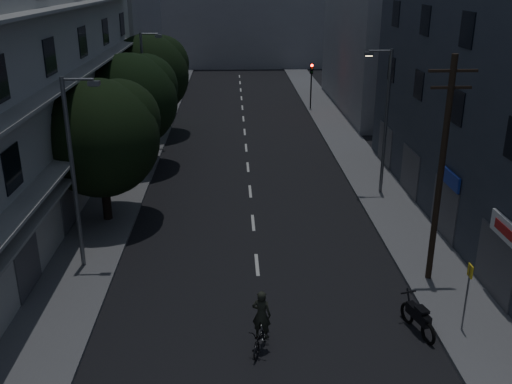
{
  "coord_description": "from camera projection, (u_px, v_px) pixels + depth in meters",
  "views": [
    {
      "loc": [
        -0.98,
        -10.96,
        11.74
      ],
      "look_at": [
        0.0,
        12.0,
        3.0
      ],
      "focal_mm": 40.0,
      "sensor_mm": 36.0,
      "label": 1
    }
  ],
  "objects": [
    {
      "name": "street_lamp_right",
      "position": [
        384.0,
        115.0,
        31.14
      ],
      "size": [
        1.51,
        0.25,
        8.0
      ],
      "color": "#53565A",
      "rests_on": "sidewalk_right"
    },
    {
      "name": "street_lamp_left_near",
      "position": [
        75.0,
        166.0,
        22.86
      ],
      "size": [
        1.51,
        0.25,
        8.0
      ],
      "color": "slate",
      "rests_on": "sidewalk_left"
    },
    {
      "name": "lane_markings",
      "position": [
        245.0,
        139.0,
        43.63
      ],
      "size": [
        0.15,
        60.5,
        0.01
      ],
      "color": "beige",
      "rests_on": "ground"
    },
    {
      "name": "cyclist",
      "position": [
        261.0,
        330.0,
        18.88
      ],
      "size": [
        1.12,
        1.85,
        2.22
      ],
      "rotation": [
        0.0,
        0.0,
        -0.31
      ],
      "color": "black",
      "rests_on": "ground"
    },
    {
      "name": "street_lamp_left_far",
      "position": [
        146.0,
        85.0,
        39.88
      ],
      "size": [
        1.51,
        0.25,
        8.0
      ],
      "color": "slate",
      "rests_on": "sidewalk_left"
    },
    {
      "name": "building_far_end",
      "position": [
        238.0,
        28.0,
        78.04
      ],
      "size": [
        24.0,
        8.0,
        10.0
      ],
      "primitive_type": "cube",
      "color": "slate",
      "rests_on": "ground"
    },
    {
      "name": "utility_pole",
      "position": [
        441.0,
        168.0,
        21.71
      ],
      "size": [
        1.8,
        0.24,
        9.0
      ],
      "color": "black",
      "rests_on": "sidewalk_right"
    },
    {
      "name": "bus_stop_sign",
      "position": [
        468.0,
        286.0,
        19.35
      ],
      "size": [
        0.06,
        0.35,
        2.52
      ],
      "color": "#595B60",
      "rests_on": "sidewalk_right"
    },
    {
      "name": "building_far_right",
      "position": [
        374.0,
        37.0,
        51.84
      ],
      "size": [
        6.0,
        20.0,
        13.0
      ],
      "primitive_type": "cube",
      "color": "slate",
      "rests_on": "ground"
    },
    {
      "name": "building_far_left",
      "position": [
        119.0,
        16.0,
        55.95
      ],
      "size": [
        6.0,
        20.0,
        16.0
      ],
      "primitive_type": "cube",
      "color": "slate",
      "rests_on": "ground"
    },
    {
      "name": "sidewalk_left",
      "position": [
        134.0,
        165.0,
        37.47
      ],
      "size": [
        3.0,
        90.0,
        0.15
      ],
      "primitive_type": "cube",
      "color": "#565659",
      "rests_on": "ground"
    },
    {
      "name": "tree_far",
      "position": [
        149.0,
        72.0,
        43.2
      ],
      "size": [
        6.14,
        6.14,
        7.59
      ],
      "color": "black",
      "rests_on": "sidewalk_left"
    },
    {
      "name": "building_left",
      "position": [
        10.0,
        78.0,
        28.29
      ],
      "size": [
        7.0,
        36.0,
        14.0
      ],
      "color": "#A09F9B",
      "rests_on": "ground"
    },
    {
      "name": "ground",
      "position": [
        248.0,
        165.0,
        37.79
      ],
      "size": [
        160.0,
        160.0,
        0.0
      ],
      "primitive_type": "plane",
      "color": "black",
      "rests_on": "ground"
    },
    {
      "name": "traffic_signal_far_right",
      "position": [
        311.0,
        77.0,
        52.1
      ],
      "size": [
        0.28,
        0.37,
        4.1
      ],
      "color": "black",
      "rests_on": "sidewalk_right"
    },
    {
      "name": "motorcycle",
      "position": [
        418.0,
        318.0,
        19.91
      ],
      "size": [
        0.83,
        2.08,
        1.36
      ],
      "rotation": [
        0.0,
        0.0,
        0.27
      ],
      "color": "black",
      "rests_on": "ground"
    },
    {
      "name": "traffic_signal_far_left",
      "position": [
        169.0,
        82.0,
        49.32
      ],
      "size": [
        0.28,
        0.37,
        4.1
      ],
      "color": "black",
      "rests_on": "sidewalk_left"
    },
    {
      "name": "tree_mid",
      "position": [
        131.0,
        97.0,
        35.52
      ],
      "size": [
        5.87,
        5.87,
        7.23
      ],
      "color": "black",
      "rests_on": "sidewalk_left"
    },
    {
      "name": "sidewalk_right",
      "position": [
        360.0,
        162.0,
        38.06
      ],
      "size": [
        3.0,
        90.0,
        0.15
      ],
      "primitive_type": "cube",
      "color": "#565659",
      "rests_on": "ground"
    },
    {
      "name": "tree_near",
      "position": [
        101.0,
        134.0,
        27.54
      ],
      "size": [
        5.76,
        5.76,
        7.1
      ],
      "color": "black",
      "rests_on": "sidewalk_left"
    }
  ]
}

